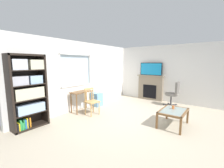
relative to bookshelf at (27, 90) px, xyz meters
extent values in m
cube|color=beige|center=(2.20, -2.05, -1.04)|extent=(6.55, 5.59, 0.02)
cube|color=silver|center=(2.20, 0.24, -0.57)|extent=(5.55, 0.12, 0.91)
cube|color=silver|center=(2.20, 0.24, 1.26)|extent=(5.55, 0.12, 0.46)
cube|color=silver|center=(0.28, 0.24, 0.45)|extent=(1.70, 0.12, 1.15)
cube|color=silver|center=(3.73, 0.24, 0.45)|extent=(2.49, 0.12, 1.15)
cube|color=silver|center=(1.81, 0.25, 0.45)|extent=(1.36, 0.02, 1.15)
cube|color=white|center=(1.81, 0.18, -0.11)|extent=(1.42, 0.06, 0.03)
cube|color=white|center=(1.81, 0.18, 1.02)|extent=(1.42, 0.06, 0.03)
cube|color=white|center=(1.13, 0.18, 0.45)|extent=(0.03, 0.06, 1.15)
cube|color=white|center=(2.49, 0.18, 0.45)|extent=(0.03, 0.06, 1.15)
cube|color=silver|center=(5.04, -2.05, 0.23)|extent=(0.12, 4.79, 2.52)
cube|color=black|center=(-0.42, -0.01, -0.04)|extent=(0.05, 0.38, 1.98)
cube|color=black|center=(0.43, -0.01, -0.04)|extent=(0.05, 0.38, 1.98)
cube|color=black|center=(0.01, -0.01, 0.92)|extent=(0.90, 0.38, 0.05)
cube|color=black|center=(0.01, -0.01, -1.00)|extent=(0.90, 0.38, 0.05)
cube|color=black|center=(0.01, 0.18, -0.04)|extent=(0.90, 0.02, 1.98)
cube|color=black|center=(0.01, -0.01, -0.62)|extent=(0.85, 0.36, 0.02)
cube|color=black|center=(0.01, -0.01, -0.23)|extent=(0.85, 0.36, 0.02)
cube|color=black|center=(0.01, -0.01, 0.15)|extent=(0.85, 0.36, 0.02)
cube|color=black|center=(0.01, -0.01, 0.54)|extent=(0.85, 0.36, 0.02)
cube|color=#9EBCDB|center=(0.02, -0.02, -0.48)|extent=(0.69, 0.32, 0.25)
cube|color=beige|center=(0.02, -0.02, -0.07)|extent=(0.72, 0.29, 0.29)
cube|color=#B2B2BC|center=(-0.20, -0.02, 0.28)|extent=(0.38, 0.29, 0.23)
cube|color=#9EBCDB|center=(0.20, -0.02, 0.27)|extent=(0.33, 0.27, 0.22)
cube|color=silver|center=(-0.18, -0.02, 0.68)|extent=(0.34, 0.32, 0.27)
cube|color=beige|center=(0.23, -0.02, 0.68)|extent=(0.35, 0.32, 0.25)
cube|color=black|center=(-0.36, -0.03, -0.88)|extent=(0.03, 0.29, 0.19)
cube|color=yellow|center=(-0.32, -0.03, -0.88)|extent=(0.03, 0.29, 0.20)
cube|color=green|center=(-0.28, -0.03, -0.84)|extent=(0.04, 0.27, 0.27)
cube|color=green|center=(-0.24, -0.03, -0.88)|extent=(0.04, 0.28, 0.19)
cube|color=green|center=(-0.20, -0.03, -0.86)|extent=(0.02, 0.26, 0.24)
cube|color=#286BB2|center=(-0.16, -0.03, -0.86)|extent=(0.04, 0.25, 0.24)
cube|color=yellow|center=(-0.12, -0.03, -0.84)|extent=(0.03, 0.24, 0.27)
cube|color=black|center=(-0.09, -0.03, -0.86)|extent=(0.03, 0.21, 0.24)
cube|color=orange|center=(-0.05, -0.03, -0.85)|extent=(0.03, 0.22, 0.25)
cube|color=brown|center=(1.77, -0.11, -0.31)|extent=(0.80, 0.39, 0.03)
cylinder|color=brown|center=(1.42, -0.25, -0.67)|extent=(0.04, 0.04, 0.71)
cylinder|color=brown|center=(2.12, -0.25, -0.67)|extent=(0.04, 0.04, 0.71)
cylinder|color=brown|center=(1.42, 0.04, -0.67)|extent=(0.04, 0.04, 0.71)
cylinder|color=brown|center=(2.12, 0.04, -0.67)|extent=(0.04, 0.04, 0.71)
cube|color=tan|center=(1.74, -0.66, -0.58)|extent=(0.47, 0.45, 0.04)
cylinder|color=tan|center=(1.55, -0.79, -0.81)|extent=(0.04, 0.04, 0.43)
cylinder|color=tan|center=(1.89, -0.84, -0.81)|extent=(0.04, 0.04, 0.43)
cylinder|color=tan|center=(1.60, -0.47, -0.81)|extent=(0.04, 0.04, 0.43)
cylinder|color=tan|center=(1.93, -0.52, -0.81)|extent=(0.04, 0.04, 0.43)
cylinder|color=tan|center=(1.60, -0.47, -0.35)|extent=(0.04, 0.04, 0.45)
cylinder|color=tan|center=(1.93, -0.52, -0.35)|extent=(0.04, 0.04, 0.45)
cube|color=tan|center=(1.76, -0.50, -0.16)|extent=(0.36, 0.09, 0.06)
cylinder|color=tan|center=(1.66, -0.48, -0.38)|extent=(0.02, 0.02, 0.35)
cylinder|color=tan|center=(1.76, -0.50, -0.38)|extent=(0.02, 0.02, 0.35)
cylinder|color=tan|center=(1.87, -0.51, -0.38)|extent=(0.02, 0.02, 0.35)
cube|color=#72ADDB|center=(2.61, -0.06, -0.76)|extent=(0.35, 0.40, 0.54)
cube|color=gray|center=(4.89, -1.42, -0.46)|extent=(0.18, 1.16, 1.13)
cube|color=black|center=(4.79, -1.42, -0.62)|extent=(0.03, 0.64, 0.62)
cube|color=gray|center=(4.87, -1.42, 0.12)|extent=(0.26, 1.26, 0.04)
cube|color=black|center=(4.87, -1.42, 0.43)|extent=(0.05, 1.03, 0.58)
cube|color=#198CCC|center=(4.84, -1.42, 0.43)|extent=(0.01, 0.98, 0.53)
cylinder|color=slate|center=(4.43, -2.50, -0.55)|extent=(0.48, 0.48, 0.09)
cube|color=slate|center=(4.43, -2.72, -0.27)|extent=(0.40, 0.08, 0.48)
cylinder|color=#38383D|center=(4.43, -2.50, -0.79)|extent=(0.06, 0.06, 0.42)
cube|color=#38383D|center=(4.29, -2.50, -1.00)|extent=(0.28, 0.04, 0.03)
cylinder|color=#38383D|center=(4.15, -2.50, -1.00)|extent=(0.05, 0.05, 0.05)
cube|color=#38383D|center=(4.38, -2.64, -1.00)|extent=(0.12, 0.28, 0.03)
cylinder|color=#38383D|center=(4.34, -2.77, -1.00)|extent=(0.05, 0.05, 0.05)
cube|color=#38383D|center=(4.54, -2.59, -1.00)|extent=(0.25, 0.19, 0.03)
cylinder|color=#38383D|center=(4.65, -2.67, -1.00)|extent=(0.05, 0.05, 0.05)
cube|color=#38383D|center=(4.54, -2.42, -1.00)|extent=(0.25, 0.19, 0.03)
cylinder|color=#38383D|center=(4.65, -2.34, -1.00)|extent=(0.05, 0.05, 0.05)
cube|color=#38383D|center=(4.38, -2.37, -1.00)|extent=(0.12, 0.28, 0.03)
cylinder|color=#38383D|center=(4.34, -2.24, -1.00)|extent=(0.05, 0.05, 0.05)
cube|color=#8C9E99|center=(2.44, -3.10, -0.59)|extent=(0.84, 0.54, 0.02)
cube|color=brown|center=(2.44, -3.40, -0.60)|extent=(0.94, 0.05, 0.05)
cube|color=brown|center=(2.44, -2.81, -0.60)|extent=(0.94, 0.05, 0.05)
cube|color=brown|center=(1.99, -3.10, -0.60)|extent=(0.05, 0.64, 0.05)
cube|color=brown|center=(2.88, -3.10, -0.60)|extent=(0.05, 0.64, 0.05)
cube|color=brown|center=(1.99, -3.40, -0.83)|extent=(0.05, 0.05, 0.40)
cube|color=brown|center=(2.88, -3.40, -0.83)|extent=(0.05, 0.05, 0.40)
cube|color=brown|center=(1.99, -2.81, -0.83)|extent=(0.05, 0.05, 0.40)
cube|color=brown|center=(2.88, -2.81, -0.83)|extent=(0.05, 0.05, 0.40)
cylinder|color=orange|center=(2.56, -3.06, -0.53)|extent=(0.07, 0.07, 0.09)
camera|label=1|loc=(-1.74, -4.10, 0.73)|focal=23.70mm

